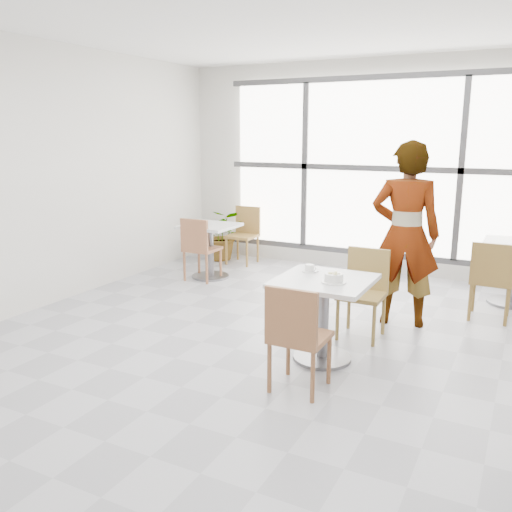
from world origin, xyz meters
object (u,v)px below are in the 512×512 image
at_px(chair_near, 296,332).
at_px(coffee_cup, 310,269).
at_px(chair_far, 364,287).
at_px(bg_chair_left_far, 245,231).
at_px(person, 405,235).
at_px(bg_chair_left_near, 199,245).
at_px(main_table, 324,304).
at_px(plant_left, 222,235).
at_px(oatmeal_bowl, 334,278).
at_px(bg_table_left, 210,243).
at_px(bg_chair_right_near, 491,276).

height_order(chair_near, coffee_cup, chair_near).
bearing_deg(chair_far, bg_chair_left_far, 139.32).
xyz_separation_m(chair_far, person, (0.26, 0.51, 0.46)).
xyz_separation_m(chair_far, bg_chair_left_near, (-2.57, 0.94, 0.00)).
bearing_deg(chair_far, main_table, -100.82).
bearing_deg(bg_chair_left_far, plant_left, -179.67).
bearing_deg(main_table, bg_chair_left_far, 129.06).
xyz_separation_m(oatmeal_bowl, person, (0.29, 1.35, 0.17)).
xyz_separation_m(main_table, bg_table_left, (-2.39, 1.93, -0.04)).
bearing_deg(bg_chair_left_near, bg_chair_right_near, -178.79).
relative_size(main_table, bg_chair_left_far, 0.92).
xyz_separation_m(chair_far, coffee_cup, (-0.35, -0.60, 0.28)).
bearing_deg(coffee_cup, chair_far, 60.04).
height_order(oatmeal_bowl, bg_chair_left_far, bg_chair_left_far).
relative_size(person, bg_table_left, 2.56).
relative_size(bg_chair_left_far, plant_left, 1.07).
distance_m(oatmeal_bowl, bg_chair_left_far, 3.94).
bearing_deg(chair_near, oatmeal_bowl, -97.50).
height_order(bg_chair_left_far, plant_left, bg_chair_left_far).
bearing_deg(bg_chair_right_near, person, 31.78).
bearing_deg(bg_table_left, coffee_cup, -38.99).
relative_size(main_table, bg_chair_right_near, 0.92).
distance_m(bg_chair_left_near, bg_chair_left_far, 1.24).
height_order(person, bg_table_left, person).
distance_m(person, bg_chair_right_near, 1.07).
distance_m(person, plant_left, 3.65).
xyz_separation_m(main_table, coffee_cup, (-0.20, 0.16, 0.26)).
relative_size(oatmeal_bowl, bg_table_left, 0.28).
bearing_deg(bg_chair_left_far, person, -30.88).
height_order(person, bg_chair_left_near, person).
bearing_deg(plant_left, bg_chair_right_near, -16.05).
xyz_separation_m(oatmeal_bowl, plant_left, (-2.91, 3.02, -0.39)).
xyz_separation_m(coffee_cup, bg_chair_left_far, (-2.19, 2.78, -0.28)).
bearing_deg(chair_near, plant_left, -52.06).
relative_size(main_table, bg_chair_left_near, 0.92).
bearing_deg(bg_table_left, bg_chair_left_far, 89.89).
bearing_deg(main_table, chair_near, -87.11).
distance_m(chair_far, bg_table_left, 2.79).
bearing_deg(bg_chair_right_near, chair_far, 43.12).
distance_m(person, bg_chair_left_near, 2.90).
xyz_separation_m(bg_chair_left_near, plant_left, (-0.37, 1.24, -0.09)).
height_order(bg_table_left, plant_left, plant_left).
distance_m(coffee_cup, bg_chair_left_far, 3.55).
xyz_separation_m(bg_table_left, bg_chair_left_far, (0.00, 1.01, 0.01)).
relative_size(chair_near, chair_far, 1.00).
bearing_deg(oatmeal_bowl, person, 77.78).
bearing_deg(oatmeal_bowl, bg_chair_right_near, 59.06).
distance_m(chair_near, plant_left, 4.60).
relative_size(bg_table_left, plant_left, 0.92).
xyz_separation_m(person, bg_table_left, (-2.80, 0.66, -0.47)).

